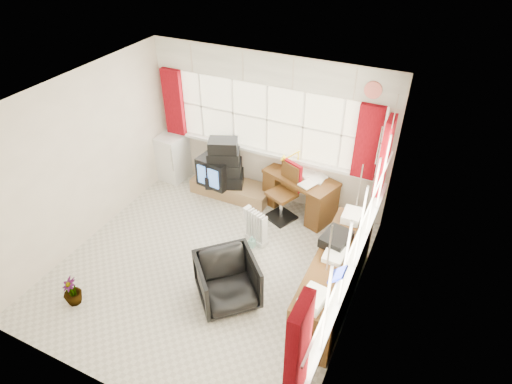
# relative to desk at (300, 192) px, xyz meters

# --- Properties ---
(ground) EXTENTS (4.00, 4.00, 0.00)m
(ground) POSITION_rel_desk_xyz_m (-0.68, -1.80, -0.38)
(ground) COLOR beige
(ground) RESTS_ON ground
(room_walls) EXTENTS (4.00, 4.00, 4.00)m
(room_walls) POSITION_rel_desk_xyz_m (-0.68, -1.80, 1.12)
(room_walls) COLOR beige
(room_walls) RESTS_ON ground
(window_back) EXTENTS (3.70, 0.12, 3.60)m
(window_back) POSITION_rel_desk_xyz_m (-0.68, 0.14, 0.56)
(window_back) COLOR #F5EBC2
(window_back) RESTS_ON room_walls
(window_right) EXTENTS (0.12, 3.70, 3.60)m
(window_right) POSITION_rel_desk_xyz_m (1.26, -1.80, 0.56)
(window_right) COLOR #F5EBC2
(window_right) RESTS_ON room_walls
(curtains) EXTENTS (3.83, 3.83, 1.15)m
(curtains) POSITION_rel_desk_xyz_m (0.24, -0.87, 1.07)
(curtains) COLOR maroon
(curtains) RESTS_ON room_walls
(overhead_cabinets) EXTENTS (3.98, 3.98, 0.48)m
(overhead_cabinets) POSITION_rel_desk_xyz_m (0.30, -0.82, 1.87)
(overhead_cabinets) COLOR white
(overhead_cabinets) RESTS_ON room_walls
(desk) EXTENTS (1.31, 0.93, 0.72)m
(desk) POSITION_rel_desk_xyz_m (0.00, 0.00, 0.00)
(desk) COLOR #573114
(desk) RESTS_ON ground
(desk_lamp) EXTENTS (0.17, 0.15, 0.40)m
(desk_lamp) POSITION_rel_desk_xyz_m (-0.11, 0.12, 0.58)
(desk_lamp) COLOR yellow
(desk_lamp) RESTS_ON desk
(task_chair) EXTENTS (0.55, 0.56, 0.98)m
(task_chair) POSITION_rel_desk_xyz_m (-0.15, -0.21, 0.14)
(task_chair) COLOR black
(task_chair) RESTS_ON ground
(office_chair) EXTENTS (1.04, 1.05, 0.68)m
(office_chair) POSITION_rel_desk_xyz_m (-0.17, -2.18, -0.04)
(office_chair) COLOR black
(office_chair) RESTS_ON ground
(radiator) EXTENTS (0.39, 0.26, 0.55)m
(radiator) POSITION_rel_desk_xyz_m (-0.31, -0.99, -0.16)
(radiator) COLOR white
(radiator) RESTS_ON ground
(credenza) EXTENTS (0.50, 2.00, 0.85)m
(credenza) POSITION_rel_desk_xyz_m (1.05, -1.60, 0.01)
(credenza) COLOR #573114
(credenza) RESTS_ON ground
(file_tray) EXTENTS (0.38, 0.45, 0.13)m
(file_tray) POSITION_rel_desk_xyz_m (0.96, -1.35, 0.44)
(file_tray) COLOR black
(file_tray) RESTS_ON credenza
(tv_bench) EXTENTS (1.40, 0.50, 0.25)m
(tv_bench) POSITION_rel_desk_xyz_m (-1.23, -0.08, -0.26)
(tv_bench) COLOR olive
(tv_bench) RESTS_ON ground
(crt_tv) EXTENTS (0.62, 0.58, 0.50)m
(crt_tv) POSITION_rel_desk_xyz_m (-1.45, -0.16, 0.12)
(crt_tv) COLOR black
(crt_tv) RESTS_ON tv_bench
(hifi_stack) EXTENTS (0.73, 0.61, 0.86)m
(hifi_stack) POSITION_rel_desk_xyz_m (-1.31, -0.15, 0.26)
(hifi_stack) COLOR black
(hifi_stack) RESTS_ON tv_bench
(mini_fridge) EXTENTS (0.55, 0.56, 0.85)m
(mini_fridge) POSITION_rel_desk_xyz_m (-2.48, -0.01, 0.04)
(mini_fridge) COLOR white
(mini_fridge) RESTS_ON ground
(spray_bottle_a) EXTENTS (0.12, 0.12, 0.26)m
(spray_bottle_a) POSITION_rel_desk_xyz_m (-1.62, -0.22, -0.25)
(spray_bottle_a) COLOR white
(spray_bottle_a) RESTS_ON ground
(spray_bottle_b) EXTENTS (0.09, 0.09, 0.20)m
(spray_bottle_b) POSITION_rel_desk_xyz_m (-0.32, -1.14, -0.28)
(spray_bottle_b) COLOR #85C7B6
(spray_bottle_b) RESTS_ON ground
(flower_vase) EXTENTS (0.30, 0.30, 0.41)m
(flower_vase) POSITION_rel_desk_xyz_m (-1.95, -3.08, -0.18)
(flower_vase) COLOR black
(flower_vase) RESTS_ON ground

